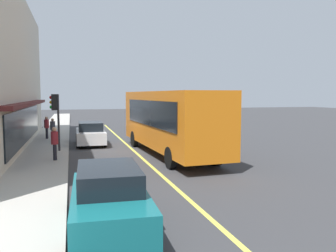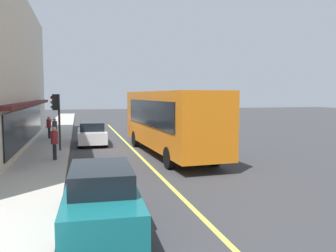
{
  "view_description": "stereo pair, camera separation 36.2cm",
  "coord_description": "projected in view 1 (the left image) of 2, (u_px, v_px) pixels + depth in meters",
  "views": [
    {
      "loc": [
        -20.61,
        3.54,
        3.33
      ],
      "look_at": [
        -2.23,
        -1.6,
        1.6
      ],
      "focal_mm": 37.21,
      "sensor_mm": 36.0,
      "label": 1
    },
    {
      "loc": [
        -20.7,
        3.19,
        3.33
      ],
      "look_at": [
        -2.23,
        -1.6,
        1.6
      ],
      "focal_mm": 37.21,
      "sensor_mm": 36.0,
      "label": 2
    }
  ],
  "objects": [
    {
      "name": "pedestrian_waiting",
      "position": [
        47.0,
        125.0,
        25.08
      ],
      "size": [
        0.34,
        0.34,
        1.6
      ],
      "color": "black",
      "rests_on": "sidewalk"
    },
    {
      "name": "pedestrian_near_storefront",
      "position": [
        53.0,
        127.0,
        23.97
      ],
      "size": [
        0.34,
        0.34,
        1.55
      ],
      "color": "black",
      "rests_on": "sidewalk"
    },
    {
      "name": "lane_centre_stripe",
      "position": [
        133.0,
        150.0,
        21.02
      ],
      "size": [
        36.0,
        0.16,
        0.01
      ],
      "primitive_type": "cube",
      "color": "#D8D14C",
      "rests_on": "ground"
    },
    {
      "name": "car_white",
      "position": [
        90.0,
        134.0,
        23.1
      ],
      "size": [
        4.32,
        1.9,
        1.52
      ],
      "color": "white",
      "rests_on": "ground"
    },
    {
      "name": "bus",
      "position": [
        169.0,
        119.0,
        19.18
      ],
      "size": [
        11.25,
        3.12,
        3.5
      ],
      "color": "orange",
      "rests_on": "ground"
    },
    {
      "name": "pedestrian_by_curb",
      "position": [
        55.0,
        140.0,
        16.81
      ],
      "size": [
        0.34,
        0.34,
        1.62
      ],
      "color": "black",
      "rests_on": "sidewalk"
    },
    {
      "name": "car_teal",
      "position": [
        109.0,
        198.0,
        8.7
      ],
      "size": [
        4.37,
        2.0,
        1.52
      ],
      "color": "#14666B",
      "rests_on": "ground"
    },
    {
      "name": "traffic_light",
      "position": [
        55.0,
        109.0,
        19.53
      ],
      "size": [
        0.3,
        0.52,
        3.2
      ],
      "color": "#2D2D33",
      "rests_on": "sidewalk"
    },
    {
      "name": "ground",
      "position": [
        133.0,
        150.0,
        21.02
      ],
      "size": [
        120.0,
        120.0,
        0.0
      ],
      "primitive_type": "plane",
      "color": "#38383A"
    },
    {
      "name": "sidewalk",
      "position": [
        46.0,
        152.0,
        19.68
      ],
      "size": [
        80.0,
        2.49,
        0.15
      ],
      "primitive_type": "cube",
      "color": "#B2ADA3",
      "rests_on": "ground"
    }
  ]
}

